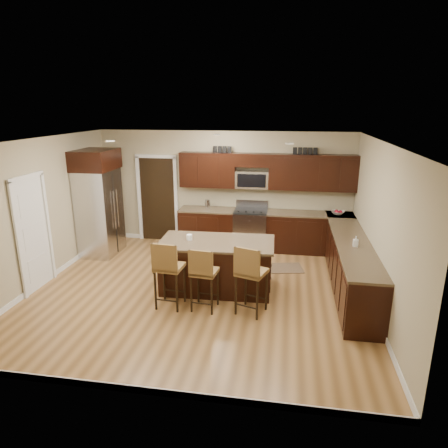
% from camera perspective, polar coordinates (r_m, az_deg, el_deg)
% --- Properties ---
extents(floor, '(6.00, 6.00, 0.00)m').
position_cam_1_polar(floor, '(7.39, -3.51, -9.58)').
color(floor, '#9B6F3D').
rests_on(floor, ground).
extents(ceiling, '(6.00, 6.00, 0.00)m').
position_cam_1_polar(ceiling, '(6.66, -3.92, 11.76)').
color(ceiling, silver).
rests_on(ceiling, wall_back).
extents(wall_back, '(6.00, 0.00, 6.00)m').
position_cam_1_polar(wall_back, '(9.53, 0.00, 5.05)').
color(wall_back, tan).
rests_on(wall_back, floor).
extents(wall_left, '(0.00, 5.50, 5.50)m').
position_cam_1_polar(wall_left, '(8.11, -24.85, 1.43)').
color(wall_left, tan).
rests_on(wall_left, floor).
extents(wall_right, '(0.00, 5.50, 5.50)m').
position_cam_1_polar(wall_right, '(6.90, 21.38, -0.63)').
color(wall_right, tan).
rests_on(wall_right, floor).
extents(base_cabinets, '(4.02, 3.96, 0.92)m').
position_cam_1_polar(base_cabinets, '(8.39, 11.45, -3.20)').
color(base_cabinets, black).
rests_on(base_cabinets, floor).
extents(upper_cabinets, '(4.00, 0.33, 0.80)m').
position_cam_1_polar(upper_cabinets, '(9.17, 6.33, 7.60)').
color(upper_cabinets, black).
rests_on(upper_cabinets, wall_back).
extents(range, '(0.76, 0.64, 1.11)m').
position_cam_1_polar(range, '(9.37, 3.81, -0.73)').
color(range, silver).
rests_on(range, floor).
extents(microwave, '(0.76, 0.31, 0.40)m').
position_cam_1_polar(microwave, '(9.25, 4.04, 6.36)').
color(microwave, silver).
rests_on(microwave, upper_cabinets).
extents(doorway, '(0.85, 0.03, 2.06)m').
position_cam_1_polar(doorway, '(9.98, -9.42, 3.47)').
color(doorway, black).
rests_on(doorway, floor).
extents(pantry_door, '(0.03, 0.80, 2.04)m').
position_cam_1_polar(pantry_door, '(7.95, -25.62, -1.44)').
color(pantry_door, white).
rests_on(pantry_door, floor).
extents(letter_decor, '(2.20, 0.03, 0.15)m').
position_cam_1_polar(letter_decor, '(9.12, 5.51, 10.46)').
color(letter_decor, black).
rests_on(letter_decor, upper_cabinets).
extents(island, '(2.09, 1.15, 0.92)m').
position_cam_1_polar(island, '(7.32, -1.05, -6.11)').
color(island, black).
rests_on(island, floor).
extents(stool_left, '(0.47, 0.47, 1.16)m').
position_cam_1_polar(stool_left, '(6.60, -8.04, -6.14)').
color(stool_left, olive).
rests_on(stool_left, floor).
extents(stool_mid, '(0.45, 0.45, 1.09)m').
position_cam_1_polar(stool_mid, '(6.48, -2.99, -6.88)').
color(stool_mid, olive).
rests_on(stool_mid, floor).
extents(stool_right, '(0.55, 0.55, 1.17)m').
position_cam_1_polar(stool_right, '(6.35, 3.72, -6.91)').
color(stool_right, olive).
rests_on(stool_right, floor).
extents(refrigerator, '(0.79, 1.02, 2.35)m').
position_cam_1_polar(refrigerator, '(9.28, -17.43, 3.02)').
color(refrigerator, silver).
rests_on(refrigerator, floor).
extents(floor_mat, '(0.93, 0.71, 0.01)m').
position_cam_1_polar(floor_mat, '(8.44, 8.27, -6.25)').
color(floor_mat, brown).
rests_on(floor_mat, floor).
extents(fruit_bowl, '(0.35, 0.35, 0.07)m').
position_cam_1_polar(fruit_bowl, '(9.27, 15.96, 1.57)').
color(fruit_bowl, silver).
rests_on(fruit_bowl, base_cabinets).
extents(soap_bottle, '(0.09, 0.09, 0.18)m').
position_cam_1_polar(soap_bottle, '(7.23, 18.30, -2.37)').
color(soap_bottle, '#B2B2B2').
rests_on(soap_bottle, base_cabinets).
extents(canister_tall, '(0.12, 0.12, 0.22)m').
position_cam_1_polar(canister_tall, '(9.37, -2.38, 2.83)').
color(canister_tall, silver).
rests_on(canister_tall, base_cabinets).
extents(canister_short, '(0.11, 0.11, 0.16)m').
position_cam_1_polar(canister_short, '(9.37, -2.30, 2.66)').
color(canister_short, silver).
rests_on(canister_short, base_cabinets).
extents(island_jar, '(0.10, 0.10, 0.10)m').
position_cam_1_polar(island_jar, '(7.23, -4.97, -1.90)').
color(island_jar, white).
rests_on(island_jar, island).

